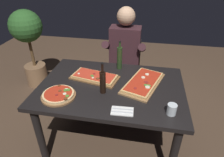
{
  "coord_description": "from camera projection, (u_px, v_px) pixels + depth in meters",
  "views": [
    {
      "loc": [
        0.3,
        -1.56,
        1.79
      ],
      "look_at": [
        0.0,
        0.05,
        0.79
      ],
      "focal_mm": 31.35,
      "sensor_mm": 36.0,
      "label": 1
    }
  ],
  "objects": [
    {
      "name": "seated_diner",
      "position": [
        124.0,
        55.0,
        2.52
      ],
      "size": [
        0.53,
        0.41,
        1.33
      ],
      "color": "#23232D",
      "rests_on": "ground_plane"
    },
    {
      "name": "tumbler_near_camera",
      "position": [
        172.0,
        109.0,
        1.53
      ],
      "size": [
        0.08,
        0.08,
        0.09
      ],
      "color": "silver",
      "rests_on": "dining_table"
    },
    {
      "name": "potted_plant_corner",
      "position": [
        29.0,
        40.0,
        2.93
      ],
      "size": [
        0.47,
        0.47,
        1.2
      ],
      "color": "#846042",
      "rests_on": "ground_plane"
    },
    {
      "name": "pizza_rectangular_left",
      "position": [
        143.0,
        83.0,
        1.92
      ],
      "size": [
        0.44,
        0.6,
        0.05
      ],
      "color": "olive",
      "rests_on": "dining_table"
    },
    {
      "name": "ground_plane",
      "position": [
        111.0,
        138.0,
        2.29
      ],
      "size": [
        6.4,
        6.4,
        0.0
      ],
      "primitive_type": "plane",
      "color": "#4C3828"
    },
    {
      "name": "wine_bottle_dark",
      "position": [
        103.0,
        82.0,
        1.75
      ],
      "size": [
        0.06,
        0.06,
        0.31
      ],
      "color": "black",
      "rests_on": "dining_table"
    },
    {
      "name": "napkin_cutlery_set",
      "position": [
        122.0,
        111.0,
        1.58
      ],
      "size": [
        0.19,
        0.12,
        0.01
      ],
      "color": "white",
      "rests_on": "dining_table"
    },
    {
      "name": "pizza_rectangular_front",
      "position": [
        95.0,
        77.0,
        2.01
      ],
      "size": [
        0.52,
        0.33,
        0.05
      ],
      "color": "brown",
      "rests_on": "dining_table"
    },
    {
      "name": "pizza_round_far",
      "position": [
        59.0,
        95.0,
        1.74
      ],
      "size": [
        0.31,
        0.31,
        0.05
      ],
      "color": "brown",
      "rests_on": "dining_table"
    },
    {
      "name": "dining_table",
      "position": [
        111.0,
        93.0,
        1.96
      ],
      "size": [
        1.4,
        0.96,
        0.74
      ],
      "color": "black",
      "rests_on": "ground_plane"
    },
    {
      "name": "oil_bottle_amber",
      "position": [
        120.0,
        58.0,
        2.14
      ],
      "size": [
        0.06,
        0.06,
        0.32
      ],
      "color": "#233819",
      "rests_on": "dining_table"
    },
    {
      "name": "diner_chair",
      "position": [
        125.0,
        68.0,
        2.75
      ],
      "size": [
        0.44,
        0.44,
        0.87
      ],
      "color": "black",
      "rests_on": "ground_plane"
    }
  ]
}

